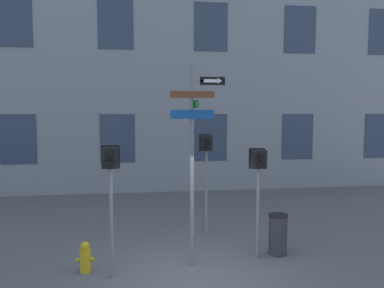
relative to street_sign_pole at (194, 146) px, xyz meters
The scene contains 8 objects.
ground_plane 2.84m from the street_sign_pole, 102.05° to the right, with size 60.00×60.00×0.00m, color #515154.
building_facade 9.26m from the street_sign_pole, 91.16° to the left, with size 24.00×0.64×14.19m.
street_sign_pole is the anchor object (origin of this frame).
pedestrian_signal_left 1.93m from the street_sign_pole, 167.91° to the right, with size 0.38×0.40×2.79m.
pedestrian_signal_right 1.71m from the street_sign_pole, ahead, with size 0.39×0.40×2.63m.
pedestrian_signal_across 2.19m from the street_sign_pole, 72.69° to the left, with size 0.36×0.40×2.86m.
fire_hydrant 3.40m from the street_sign_pole, behind, with size 0.39×0.23×0.68m.
trash_bin 3.10m from the street_sign_pole, ahead, with size 0.47×0.47×1.00m.
Camera 1 is at (-1.01, -7.42, 3.50)m, focal length 35.00 mm.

